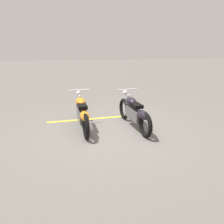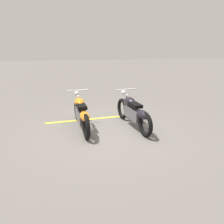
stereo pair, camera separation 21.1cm
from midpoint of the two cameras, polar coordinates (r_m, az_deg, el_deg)
The scene contains 4 objects.
ground_plane at distance 6.16m, azimuth 0.38°, elevation -4.91°, with size 60.00×60.00×0.00m, color #66605B.
motorcycle_bright_foreground at distance 6.20m, azimuth -6.80°, elevation -0.33°, with size 2.23×0.62×1.04m.
motorcycle_dark_foreground at distance 6.29m, azimuth 6.84°, elevation -0.09°, with size 2.23×0.64×1.04m.
parking_stripe_near at distance 7.17m, azimuth -2.98°, elevation -1.67°, with size 3.20×0.12×0.01m, color yellow.
Camera 1 is at (5.61, -1.05, 2.31)m, focal length 35.11 mm.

